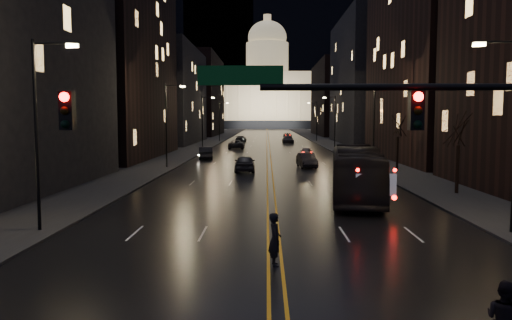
# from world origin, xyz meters

# --- Properties ---
(road) EXTENTS (20.00, 320.00, 0.02)m
(road) POSITION_xyz_m (0.00, 130.00, 0.01)
(road) COLOR black
(road) RESTS_ON ground
(sidewalk_left) EXTENTS (8.00, 320.00, 0.16)m
(sidewalk_left) POSITION_xyz_m (-14.00, 130.00, 0.08)
(sidewalk_left) COLOR black
(sidewalk_left) RESTS_ON ground
(sidewalk_right) EXTENTS (8.00, 320.00, 0.16)m
(sidewalk_right) POSITION_xyz_m (14.00, 130.00, 0.08)
(sidewalk_right) COLOR black
(sidewalk_right) RESTS_ON ground
(center_line) EXTENTS (0.62, 320.00, 0.01)m
(center_line) POSITION_xyz_m (0.00, 130.00, 0.03)
(center_line) COLOR orange
(center_line) RESTS_ON road
(building_left_mid) EXTENTS (12.00, 30.00, 28.00)m
(building_left_mid) POSITION_xyz_m (-21.00, 54.00, 14.00)
(building_left_mid) COLOR black
(building_left_mid) RESTS_ON ground
(building_left_far) EXTENTS (12.00, 34.00, 20.00)m
(building_left_far) POSITION_xyz_m (-21.00, 92.00, 10.00)
(building_left_far) COLOR black
(building_left_far) RESTS_ON ground
(building_left_dist) EXTENTS (12.00, 40.00, 24.00)m
(building_left_dist) POSITION_xyz_m (-21.00, 140.00, 12.00)
(building_left_dist) COLOR black
(building_left_dist) RESTS_ON ground
(building_right_tall) EXTENTS (12.00, 30.00, 38.00)m
(building_right_tall) POSITION_xyz_m (21.00, 50.00, 19.00)
(building_right_tall) COLOR black
(building_right_tall) RESTS_ON ground
(building_right_mid) EXTENTS (12.00, 34.00, 26.00)m
(building_right_mid) POSITION_xyz_m (21.00, 92.00, 13.00)
(building_right_mid) COLOR black
(building_right_mid) RESTS_ON ground
(building_right_dist) EXTENTS (12.00, 40.00, 22.00)m
(building_right_dist) POSITION_xyz_m (21.00, 140.00, 11.00)
(building_right_dist) COLOR black
(building_right_dist) RESTS_ON ground
(mountain_ridge) EXTENTS (520.00, 60.00, 130.00)m
(mountain_ridge) POSITION_xyz_m (40.00, 380.00, 65.00)
(mountain_ridge) COLOR black
(mountain_ridge) RESTS_ON ground
(capitol) EXTENTS (90.00, 50.00, 58.50)m
(capitol) POSITION_xyz_m (0.00, 250.00, 17.15)
(capitol) COLOR black
(capitol) RESTS_ON ground
(traffic_signal) EXTENTS (17.29, 0.45, 7.00)m
(traffic_signal) POSITION_xyz_m (5.91, -0.00, 5.10)
(traffic_signal) COLOR black
(traffic_signal) RESTS_ON ground
(streetlamp_right_near) EXTENTS (2.13, 0.25, 9.00)m
(streetlamp_right_near) POSITION_xyz_m (10.81, 10.00, 5.08)
(streetlamp_right_near) COLOR black
(streetlamp_right_near) RESTS_ON ground
(streetlamp_left_near) EXTENTS (2.13, 0.25, 9.00)m
(streetlamp_left_near) POSITION_xyz_m (-10.81, 10.00, 5.08)
(streetlamp_left_near) COLOR black
(streetlamp_left_near) RESTS_ON ground
(streetlamp_right_mid) EXTENTS (2.13, 0.25, 9.00)m
(streetlamp_right_mid) POSITION_xyz_m (10.81, 40.00, 5.08)
(streetlamp_right_mid) COLOR black
(streetlamp_right_mid) RESTS_ON ground
(streetlamp_left_mid) EXTENTS (2.13, 0.25, 9.00)m
(streetlamp_left_mid) POSITION_xyz_m (-10.81, 40.00, 5.08)
(streetlamp_left_mid) COLOR black
(streetlamp_left_mid) RESTS_ON ground
(streetlamp_right_far) EXTENTS (2.13, 0.25, 9.00)m
(streetlamp_right_far) POSITION_xyz_m (10.81, 70.00, 5.08)
(streetlamp_right_far) COLOR black
(streetlamp_right_far) RESTS_ON ground
(streetlamp_left_far) EXTENTS (2.13, 0.25, 9.00)m
(streetlamp_left_far) POSITION_xyz_m (-10.81, 70.00, 5.08)
(streetlamp_left_far) COLOR black
(streetlamp_left_far) RESTS_ON ground
(streetlamp_right_dist) EXTENTS (2.13, 0.25, 9.00)m
(streetlamp_right_dist) POSITION_xyz_m (10.81, 100.00, 5.08)
(streetlamp_right_dist) COLOR black
(streetlamp_right_dist) RESTS_ON ground
(streetlamp_left_dist) EXTENTS (2.13, 0.25, 9.00)m
(streetlamp_left_dist) POSITION_xyz_m (-10.81, 100.00, 5.08)
(streetlamp_left_dist) COLOR black
(streetlamp_left_dist) RESTS_ON ground
(tree_right_mid) EXTENTS (2.40, 2.40, 6.65)m
(tree_right_mid) POSITION_xyz_m (13.00, 22.00, 4.53)
(tree_right_mid) COLOR black
(tree_right_mid) RESTS_ON ground
(tree_right_far) EXTENTS (2.40, 2.40, 6.65)m
(tree_right_far) POSITION_xyz_m (13.00, 38.00, 4.53)
(tree_right_far) COLOR black
(tree_right_far) RESTS_ON ground
(bus) EXTENTS (4.59, 12.94, 3.53)m
(bus) POSITION_xyz_m (5.61, 20.00, 1.76)
(bus) COLOR black
(bus) RESTS_ON ground
(oncoming_car_a) EXTENTS (2.19, 5.07, 1.70)m
(oncoming_car_a) POSITION_xyz_m (-2.50, 36.80, 0.85)
(oncoming_car_a) COLOR black
(oncoming_car_a) RESTS_ON ground
(oncoming_car_b) EXTENTS (2.38, 5.12, 1.63)m
(oncoming_car_b) POSITION_xyz_m (-8.28, 51.87, 0.81)
(oncoming_car_b) COLOR black
(oncoming_car_b) RESTS_ON ground
(oncoming_car_c) EXTENTS (2.62, 5.66, 1.57)m
(oncoming_car_c) POSITION_xyz_m (-5.54, 73.47, 0.79)
(oncoming_car_c) COLOR black
(oncoming_car_c) RESTS_ON ground
(oncoming_car_d) EXTENTS (2.43, 5.19, 1.47)m
(oncoming_car_d) POSITION_xyz_m (-5.97, 96.53, 0.73)
(oncoming_car_d) COLOR black
(oncoming_car_d) RESTS_ON ground
(receding_car_a) EXTENTS (2.11, 4.92, 1.58)m
(receding_car_a) POSITION_xyz_m (4.05, 41.17, 0.79)
(receding_car_a) COLOR black
(receding_car_a) RESTS_ON ground
(receding_car_b) EXTENTS (1.96, 4.02, 1.32)m
(receding_car_b) POSITION_xyz_m (5.20, 56.56, 0.66)
(receding_car_b) COLOR black
(receding_car_b) RESTS_ON ground
(receding_car_c) EXTENTS (2.48, 5.50, 1.56)m
(receding_car_c) POSITION_xyz_m (4.22, 92.53, 0.78)
(receding_car_c) COLOR black
(receding_car_c) RESTS_ON ground
(receding_car_d) EXTENTS (2.25, 4.75, 1.31)m
(receding_car_d) POSITION_xyz_m (5.41, 122.90, 0.66)
(receding_car_d) COLOR black
(receding_car_d) RESTS_ON ground
(pedestrian_a) EXTENTS (0.58, 0.78, 1.97)m
(pedestrian_a) POSITION_xyz_m (-0.01, 5.00, 0.98)
(pedestrian_a) COLOR black
(pedestrian_a) RESTS_ON ground
(pedestrian_b) EXTENTS (0.86, 1.01, 1.83)m
(pedestrian_b) POSITION_xyz_m (4.99, -2.00, 0.91)
(pedestrian_b) COLOR black
(pedestrian_b) RESTS_ON ground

